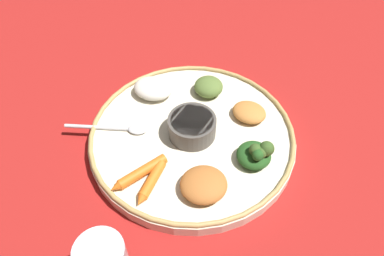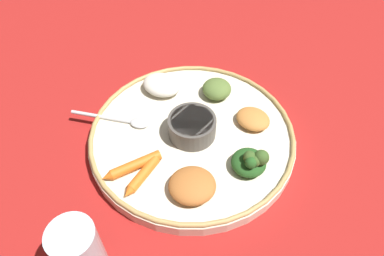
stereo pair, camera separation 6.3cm
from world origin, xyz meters
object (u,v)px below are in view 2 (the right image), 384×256
(center_bowl, at_px, (192,126))
(spoon, at_px, (123,120))
(carrot_outer, at_px, (141,177))
(carrot_near_spoon, at_px, (132,166))
(greens_pile, at_px, (251,161))

(center_bowl, height_order, spoon, center_bowl)
(center_bowl, xyz_separation_m, carrot_outer, (0.05, -0.11, -0.01))
(center_bowl, height_order, carrot_near_spoon, center_bowl)
(carrot_near_spoon, bearing_deg, center_bowl, 100.39)
(greens_pile, bearing_deg, carrot_outer, -110.90)
(center_bowl, xyz_separation_m, spoon, (-0.08, -0.10, -0.02))
(center_bowl, bearing_deg, carrot_near_spoon, -79.61)
(spoon, distance_m, carrot_near_spoon, 0.11)
(spoon, height_order, greens_pile, greens_pile)
(carrot_near_spoon, distance_m, carrot_outer, 0.03)
(center_bowl, relative_size, carrot_outer, 1.06)
(center_bowl, height_order, greens_pile, greens_pile)
(greens_pile, bearing_deg, carrot_near_spoon, -117.45)
(carrot_outer, bearing_deg, center_bowl, 112.22)
(greens_pile, relative_size, carrot_outer, 0.80)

